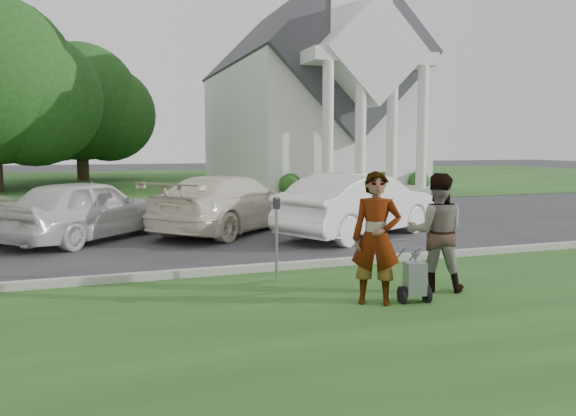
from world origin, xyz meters
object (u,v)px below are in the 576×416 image
car_b (87,209)px  car_c (230,203)px  tree_back (80,108)px  striping_cart (415,280)px  person_left (376,239)px  person_right (436,233)px  car_d (360,205)px  parking_meter_near (276,229)px  church (305,85)px

car_b → car_c: 3.68m
tree_back → striping_cart: bearing=-80.7°
striping_cart → person_left: (-0.58, 0.14, 0.62)m
striping_cart → car_b: (-4.71, 7.48, 0.41)m
person_right → car_d: 5.49m
person_left → car_b: bearing=148.6°
parking_meter_near → car_b: size_ratio=0.33×
parking_meter_near → car_d: 5.28m
church → striping_cart: size_ratio=25.45×
car_d → church: bearing=-43.7°
parking_meter_near → car_d: car_d is taller
person_right → car_d: person_right is taller
car_b → person_left: bearing=163.8°
person_right → tree_back: bearing=-52.4°
striping_cart → car_b: car_b is taller
tree_back → parking_meter_near: (3.74, -30.22, -3.79)m
tree_back → person_right: 32.41m
car_b → car_d: (6.68, -1.60, 0.04)m
church → car_c: church is taller
car_c → car_d: (3.00, -1.84, 0.04)m
striping_cart → person_right: size_ratio=0.50×
car_b → church: bearing=-80.5°
striping_cart → car_c: bearing=105.9°
church → parking_meter_near: bearing=-111.7°
parking_meter_near → car_c: size_ratio=0.28×
person_left → car_c: size_ratio=0.37×
church → car_b: bearing=-124.9°
tree_back → person_left: bearing=-81.6°
car_b → car_d: size_ratio=0.92×
person_left → car_d: person_left is taller
tree_back → person_left: tree_back is taller
striping_cart → car_c: size_ratio=0.18×
person_left → car_c: 7.60m
church → parking_meter_near: size_ratio=16.29×
church → tree_back: (-13.01, 6.87, -1.21)m
person_right → parking_meter_near: 2.67m
striping_cart → tree_back: bearing=107.6°
car_d → tree_back: bearing=-11.7°
tree_back → striping_cart: (5.29, -32.16, -4.36)m
person_left → tree_back: bearing=127.6°
car_d → person_right: bearing=139.7°
church → striping_cart: 27.02m
church → car_c: size_ratio=4.54×
tree_back → car_b: tree_back is taller
person_left → car_b: 8.43m
car_b → tree_back: bearing=-44.2°
striping_cart → person_right: bearing=45.1°
car_d → parking_meter_near: bearing=111.1°
person_left → person_right: (1.30, 0.40, -0.03)m
tree_back → parking_meter_near: bearing=-82.9°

